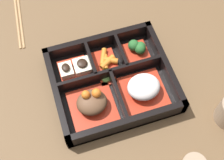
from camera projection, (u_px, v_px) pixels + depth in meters
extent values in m
plane|color=brown|center=(112.00, 85.00, 0.77)|extent=(3.00, 3.00, 0.00)
cube|color=black|center=(112.00, 84.00, 0.77)|extent=(0.28, 0.25, 0.01)
cube|color=black|center=(98.00, 42.00, 0.80)|extent=(0.28, 0.01, 0.05)
cube|color=black|center=(128.00, 124.00, 0.70)|extent=(0.28, 0.01, 0.05)
cube|color=black|center=(164.00, 65.00, 0.77)|extent=(0.01, 0.25, 0.05)
cube|color=black|center=(57.00, 96.00, 0.73)|extent=(0.01, 0.25, 0.05)
cube|color=black|center=(110.00, 75.00, 0.76)|extent=(0.26, 0.01, 0.05)
cube|color=black|center=(121.00, 55.00, 0.78)|extent=(0.01, 0.09, 0.05)
cube|color=black|center=(91.00, 63.00, 0.77)|extent=(0.01, 0.09, 0.05)
cube|color=black|center=(118.00, 97.00, 0.73)|extent=(0.01, 0.12, 0.05)
cube|color=#B22D19|center=(143.00, 91.00, 0.75)|extent=(0.11, 0.10, 0.01)
ellipsoid|color=silver|center=(144.00, 87.00, 0.73)|extent=(0.08, 0.07, 0.04)
cube|color=#B22D19|center=(92.00, 106.00, 0.73)|extent=(0.11, 0.10, 0.01)
ellipsoid|color=brown|center=(92.00, 102.00, 0.71)|extent=(0.07, 0.06, 0.04)
sphere|color=#D1661E|center=(96.00, 93.00, 0.70)|extent=(0.02, 0.02, 0.02)
sphere|color=#D1661E|center=(86.00, 95.00, 0.70)|extent=(0.02, 0.02, 0.02)
cube|color=#B22D19|center=(136.00, 53.00, 0.80)|extent=(0.06, 0.07, 0.01)
sphere|color=#265B28|center=(134.00, 45.00, 0.79)|extent=(0.03, 0.03, 0.03)
sphere|color=#265B28|center=(140.00, 49.00, 0.79)|extent=(0.03, 0.03, 0.03)
sphere|color=#265B28|center=(140.00, 47.00, 0.79)|extent=(0.03, 0.03, 0.03)
cube|color=#B22D19|center=(106.00, 61.00, 0.79)|extent=(0.06, 0.07, 0.01)
cylinder|color=orange|center=(106.00, 61.00, 0.78)|extent=(0.02, 0.04, 0.01)
cylinder|color=orange|center=(107.00, 62.00, 0.77)|extent=(0.05, 0.03, 0.02)
cylinder|color=orange|center=(103.00, 57.00, 0.78)|extent=(0.03, 0.05, 0.01)
cylinder|color=orange|center=(110.00, 60.00, 0.78)|extent=(0.04, 0.03, 0.01)
cylinder|color=orange|center=(107.00, 63.00, 0.78)|extent=(0.02, 0.03, 0.01)
cube|color=#B22D19|center=(74.00, 70.00, 0.78)|extent=(0.07, 0.07, 0.01)
cube|color=beige|center=(82.00, 66.00, 0.77)|extent=(0.04, 0.04, 0.02)
ellipsoid|color=black|center=(82.00, 63.00, 0.76)|extent=(0.03, 0.03, 0.01)
cube|color=beige|center=(66.00, 70.00, 0.76)|extent=(0.03, 0.04, 0.02)
ellipsoid|color=black|center=(66.00, 68.00, 0.75)|extent=(0.02, 0.02, 0.01)
cube|color=#B22D19|center=(107.00, 78.00, 0.77)|extent=(0.04, 0.04, 0.01)
cylinder|color=#75A84C|center=(106.00, 79.00, 0.76)|extent=(0.02, 0.02, 0.00)
cylinder|color=#75A84C|center=(104.00, 77.00, 0.76)|extent=(0.02, 0.02, 0.01)
cylinder|color=#75A84C|center=(106.00, 78.00, 0.76)|extent=(0.02, 0.02, 0.01)
cylinder|color=#75A84C|center=(110.00, 73.00, 0.76)|extent=(0.02, 0.02, 0.01)
cylinder|color=#A87F51|center=(20.00, 14.00, 0.87)|extent=(0.02, 0.23, 0.01)
cylinder|color=#A87F51|center=(16.00, 15.00, 0.87)|extent=(0.02, 0.23, 0.01)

